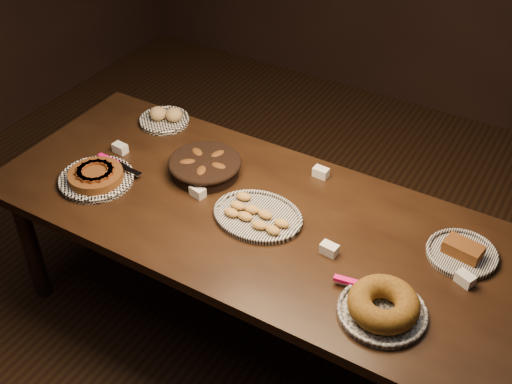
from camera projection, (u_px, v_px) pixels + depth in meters
The scene contains 9 objects.
ground at pixel (255, 326), 3.24m from camera, with size 5.00×5.00×0.00m, color black.
buffet_table at pixel (255, 225), 2.81m from camera, with size 2.40×1.00×0.75m.
apple_tart_plate at pixel (96, 177), 2.93m from camera, with size 0.34×0.34×0.07m.
madeleine_platter at pixel (257, 216), 2.73m from camera, with size 0.39×0.32×0.05m.
bundt_cake_plate at pixel (383, 306), 2.30m from camera, with size 0.38×0.33×0.10m.
croissant_basket at pixel (205, 165), 2.96m from camera, with size 0.41×0.41×0.08m.
bread_roll_plate at pixel (165, 118), 3.32m from camera, with size 0.26×0.26×0.08m.
loaf_plate at pixel (462, 252), 2.55m from camera, with size 0.28×0.28×0.07m.
tent_cards at pixel (277, 204), 2.78m from camera, with size 1.77×0.49×0.04m.
Camera 1 is at (1.08, -1.81, 2.55)m, focal length 45.00 mm.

